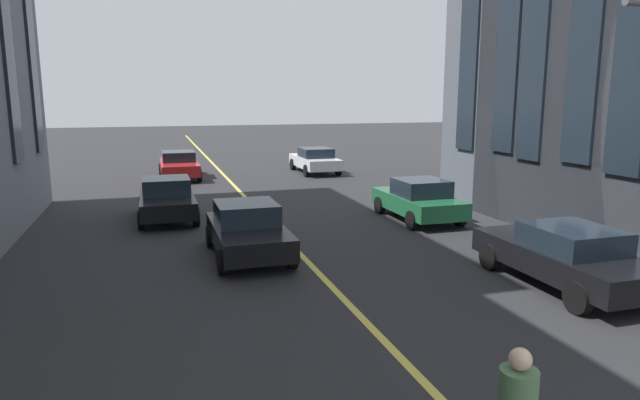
{
  "coord_description": "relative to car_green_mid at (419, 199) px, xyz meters",
  "views": [
    {
      "loc": [
        -1.3,
        3.64,
        4.11
      ],
      "look_at": [
        12.0,
        -0.43,
        1.51
      ],
      "focal_mm": 31.12,
      "sensor_mm": 36.0,
      "label": 1
    }
  ],
  "objects": [
    {
      "name": "lane_centre_line",
      "position": [
        4.74,
        4.9,
        -0.7
      ],
      "size": [
        80.0,
        0.16,
        0.01
      ],
      "color": "#D8C64C",
      "rests_on": "ground_plane"
    },
    {
      "name": "car_green_mid",
      "position": [
        0.0,
        0.0,
        0.0
      ],
      "size": [
        3.9,
        1.89,
        1.4
      ],
      "color": "#1E6038",
      "rests_on": "ground_plane"
    },
    {
      "name": "car_black_oncoming",
      "position": [
        -6.98,
        0.0,
        0.0
      ],
      "size": [
        4.4,
        1.95,
        1.37
      ],
      "color": "black",
      "rests_on": "ground_plane"
    },
    {
      "name": "car_black_parked_b",
      "position": [
        -2.64,
        6.25,
        0.0
      ],
      "size": [
        3.9,
        1.89,
        1.4
      ],
      "color": "black",
      "rests_on": "ground_plane"
    },
    {
      "name": "car_black_parked_a",
      "position": [
        2.59,
        8.11,
        0.0
      ],
      "size": [
        3.9,
        1.89,
        1.4
      ],
      "color": "black",
      "rests_on": "ground_plane"
    },
    {
      "name": "car_white_near",
      "position": [
        12.33,
        0.0,
        0.0
      ],
      "size": [
        4.4,
        1.95,
        1.37
      ],
      "color": "silver",
      "rests_on": "ground_plane"
    },
    {
      "name": "car_red_trailing",
      "position": [
        12.27,
        7.22,
        0.0
      ],
      "size": [
        4.4,
        1.95,
        1.37
      ],
      "color": "#B21E1E",
      "rests_on": "ground_plane"
    }
  ]
}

